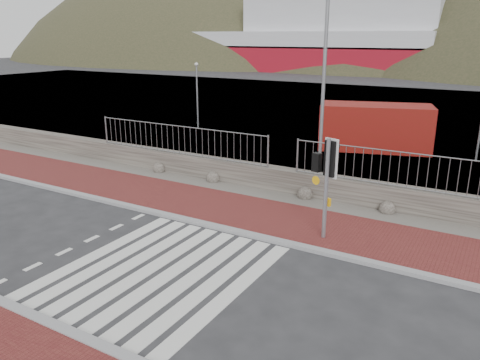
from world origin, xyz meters
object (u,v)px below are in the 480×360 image
Objects in this scene: streetlight at (327,77)px; shipping_container at (375,127)px; ferry at (304,37)px; traffic_signal_far at (326,167)px.

shipping_container is at bearing 101.30° from streetlight.
streetlight is (25.89, -59.82, -1.08)m from ferry.
ferry is 8.98× the size of shipping_container.
streetlight reaches higher than shipping_container.
ferry is at bearing 123.80° from streetlight.
traffic_signal_far is 4.95m from streetlight.
streetlight is at bearing -105.55° from shipping_container.
traffic_signal_far is at bearing -58.44° from streetlight.
ferry is at bearing 99.95° from shipping_container.
shipping_container is at bearing -64.27° from traffic_signal_far.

